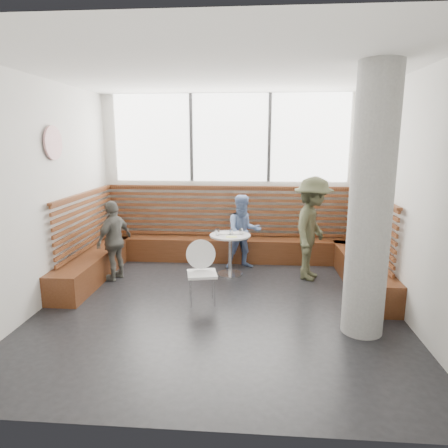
# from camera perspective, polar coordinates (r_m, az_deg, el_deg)

# --- Properties ---
(room) EXTENTS (5.00, 5.00, 3.20)m
(room) POSITION_cam_1_polar(r_m,az_deg,el_deg) (5.41, -0.83, 4.04)
(room) COLOR silver
(room) RESTS_ON ground
(booth) EXTENTS (5.00, 2.50, 1.44)m
(booth) POSITION_cam_1_polar(r_m,az_deg,el_deg) (7.38, 0.47, -3.25)
(booth) COLOR #4B2612
(booth) RESTS_ON ground
(concrete_column) EXTENTS (0.50, 0.50, 3.20)m
(concrete_column) POSITION_cam_1_polar(r_m,az_deg,el_deg) (4.98, 20.22, 2.58)
(concrete_column) COLOR gray
(concrete_column) RESTS_ON ground
(wall_art) EXTENTS (0.03, 0.50, 0.50)m
(wall_art) POSITION_cam_1_polar(r_m,az_deg,el_deg) (6.45, -23.22, 10.61)
(wall_art) COLOR white
(wall_art) RESTS_ON room
(cafe_table) EXTENTS (0.71, 0.71, 0.73)m
(cafe_table) POSITION_cam_1_polar(r_m,az_deg,el_deg) (6.98, 0.88, -3.17)
(cafe_table) COLOR silver
(cafe_table) RESTS_ON ground
(cafe_chair) EXTENTS (0.43, 0.43, 0.91)m
(cafe_chair) POSITION_cam_1_polar(r_m,az_deg,el_deg) (5.86, -3.09, -6.11)
(cafe_chair) COLOR white
(cafe_chair) RESTS_ON ground
(adult_man) EXTENTS (1.01, 1.29, 1.75)m
(adult_man) POSITION_cam_1_polar(r_m,az_deg,el_deg) (6.88, 12.49, -0.66)
(adult_man) COLOR #42442D
(adult_man) RESTS_ON ground
(child_back) EXTENTS (0.79, 0.69, 1.37)m
(child_back) POSITION_cam_1_polar(r_m,az_deg,el_deg) (7.32, 2.79, -1.15)
(child_back) COLOR #667FB2
(child_back) RESTS_ON ground
(child_left) EXTENTS (0.60, 0.86, 1.36)m
(child_left) POSITION_cam_1_polar(r_m,az_deg,el_deg) (6.99, -15.41, -2.27)
(child_left) COLOR #616058
(child_left) RESTS_ON ground
(plate_near) EXTENTS (0.21, 0.21, 0.01)m
(plate_near) POSITION_cam_1_polar(r_m,az_deg,el_deg) (6.99, 0.17, -1.34)
(plate_near) COLOR white
(plate_near) RESTS_ON cafe_table
(plate_far) EXTENTS (0.22, 0.22, 0.02)m
(plate_far) POSITION_cam_1_polar(r_m,az_deg,el_deg) (7.02, 1.95, -1.29)
(plate_far) COLOR white
(plate_far) RESTS_ON cafe_table
(glass_left) EXTENTS (0.07, 0.07, 0.11)m
(glass_left) POSITION_cam_1_polar(r_m,az_deg,el_deg) (6.89, -0.93, -1.12)
(glass_left) COLOR white
(glass_left) RESTS_ON cafe_table
(glass_mid) EXTENTS (0.06, 0.06, 0.10)m
(glass_mid) POSITION_cam_1_polar(r_m,az_deg,el_deg) (6.91, 1.03, -1.13)
(glass_mid) COLOR white
(glass_mid) RESTS_ON cafe_table
(glass_right) EXTENTS (0.06, 0.06, 0.10)m
(glass_right) POSITION_cam_1_polar(r_m,az_deg,el_deg) (6.94, 2.48, -1.08)
(glass_right) COLOR white
(glass_right) RESTS_ON cafe_table
(menu_card) EXTENTS (0.20, 0.15, 0.00)m
(menu_card) POSITION_cam_1_polar(r_m,az_deg,el_deg) (6.76, 1.07, -1.84)
(menu_card) COLOR #A5C64C
(menu_card) RESTS_ON cafe_table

